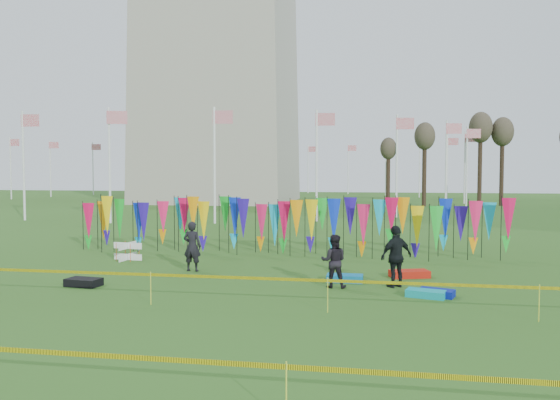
% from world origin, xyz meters
% --- Properties ---
extents(ground, '(160.00, 160.00, 0.00)m').
position_xyz_m(ground, '(0.00, 0.00, 0.00)').
color(ground, '#294F16').
rests_on(ground, ground).
extents(flagpole_ring, '(57.40, 56.16, 8.00)m').
position_xyz_m(flagpole_ring, '(-14.00, 48.00, 4.00)').
color(flagpole_ring, white).
rests_on(flagpole_ring, ground).
extents(banner_row, '(18.64, 0.64, 2.38)m').
position_xyz_m(banner_row, '(0.28, 7.78, 1.50)').
color(banner_row, black).
rests_on(banner_row, ground).
extents(caution_tape_near, '(26.00, 0.02, 0.90)m').
position_xyz_m(caution_tape_near, '(-0.22, -1.54, 0.78)').
color(caution_tape_near, '#FFEF05').
rests_on(caution_tape_near, ground).
extents(caution_tape_far, '(26.00, 0.02, 0.90)m').
position_xyz_m(caution_tape_far, '(-0.22, -7.75, 0.78)').
color(caution_tape_far, '#FFEF05').
rests_on(caution_tape_far, ground).
extents(box_kite, '(0.66, 0.66, 0.73)m').
position_xyz_m(box_kite, '(-5.73, 5.26, 0.37)').
color(box_kite, red).
rests_on(box_kite, ground).
extents(person_left, '(0.68, 0.51, 1.80)m').
position_xyz_m(person_left, '(-2.37, 3.41, 0.90)').
color(person_left, black).
rests_on(person_left, ground).
extents(person_mid, '(0.81, 0.51, 1.65)m').
position_xyz_m(person_mid, '(2.85, 1.50, 0.82)').
color(person_mid, black).
rests_on(person_mid, ground).
extents(person_right, '(1.29, 1.18, 1.92)m').
position_xyz_m(person_right, '(4.76, 1.89, 0.96)').
color(person_right, black).
rests_on(person_right, ground).
extents(kite_bag_turquoise, '(1.18, 0.61, 0.23)m').
position_xyz_m(kite_bag_turquoise, '(3.15, 2.44, 0.12)').
color(kite_bag_turquoise, '#0B6FA9').
rests_on(kite_bag_turquoise, ground).
extents(kite_bag_blue, '(1.09, 0.80, 0.20)m').
position_xyz_m(kite_bag_blue, '(5.86, 0.81, 0.10)').
color(kite_bag_blue, '#091B98').
rests_on(kite_bag_blue, ground).
extents(kite_bag_red, '(1.42, 0.95, 0.24)m').
position_xyz_m(kite_bag_red, '(5.27, 3.56, 0.12)').
color(kite_bag_red, red).
rests_on(kite_bag_red, ground).
extents(kite_bag_black, '(1.12, 0.74, 0.24)m').
position_xyz_m(kite_bag_black, '(-4.89, 0.38, 0.12)').
color(kite_bag_black, black).
rests_on(kite_bag_black, ground).
extents(kite_bag_teal, '(1.18, 0.80, 0.21)m').
position_xyz_m(kite_bag_teal, '(5.55, 0.63, 0.10)').
color(kite_bag_teal, '#0CA0AA').
rests_on(kite_bag_teal, ground).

